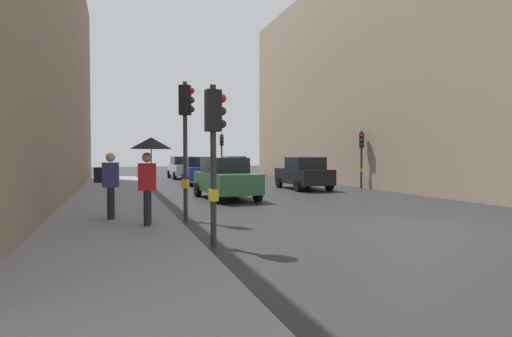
{
  "coord_description": "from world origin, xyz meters",
  "views": [
    {
      "loc": [
        -7.46,
        -8.55,
        1.86
      ],
      "look_at": [
        -0.46,
        11.59,
        1.17
      ],
      "focal_mm": 28.49,
      "sensor_mm": 36.0,
      "label": 1
    }
  ],
  "objects_px": {
    "car_red_sedan": "(234,166)",
    "car_dark_suv": "(304,173)",
    "traffic_light_far_median": "(222,148)",
    "car_green_estate": "(226,178)",
    "pedestrian_with_grey_backpack": "(109,182)",
    "traffic_light_near_right": "(186,125)",
    "traffic_light_near_left": "(214,135)",
    "car_silver_hatchback": "(183,168)",
    "pedestrian_with_umbrella": "(150,156)",
    "traffic_light_mid_street": "(362,149)",
    "car_blue_van": "(199,171)"
  },
  "relations": [
    {
      "from": "car_red_sedan",
      "to": "car_dark_suv",
      "type": "distance_m",
      "value": 14.63
    },
    {
      "from": "car_red_sedan",
      "to": "traffic_light_far_median",
      "type": "bearing_deg",
      "value": -118.34
    },
    {
      "from": "car_green_estate",
      "to": "pedestrian_with_grey_backpack",
      "type": "relative_size",
      "value": 2.42
    },
    {
      "from": "car_green_estate",
      "to": "traffic_light_near_right",
      "type": "bearing_deg",
      "value": -116.03
    },
    {
      "from": "traffic_light_near_left",
      "to": "car_silver_hatchback",
      "type": "xyz_separation_m",
      "value": [
        3.19,
        24.37,
        -1.39
      ]
    },
    {
      "from": "traffic_light_near_left",
      "to": "pedestrian_with_umbrella",
      "type": "height_order",
      "value": "traffic_light_near_left"
    },
    {
      "from": "traffic_light_near_left",
      "to": "pedestrian_with_umbrella",
      "type": "bearing_deg",
      "value": 118.19
    },
    {
      "from": "traffic_light_near_left",
      "to": "car_red_sedan",
      "type": "height_order",
      "value": "traffic_light_near_left"
    },
    {
      "from": "traffic_light_mid_street",
      "to": "pedestrian_with_grey_backpack",
      "type": "distance_m",
      "value": 15.47
    },
    {
      "from": "pedestrian_with_grey_backpack",
      "to": "traffic_light_far_median",
      "type": "bearing_deg",
      "value": 67.44
    },
    {
      "from": "traffic_light_far_median",
      "to": "traffic_light_near_left",
      "type": "relative_size",
      "value": 1.08
    },
    {
      "from": "traffic_light_far_median",
      "to": "traffic_light_near_right",
      "type": "bearing_deg",
      "value": -107.19
    },
    {
      "from": "traffic_light_near_right",
      "to": "car_dark_suv",
      "type": "distance_m",
      "value": 11.71
    },
    {
      "from": "traffic_light_near_right",
      "to": "car_blue_van",
      "type": "bearing_deg",
      "value": 77.3
    },
    {
      "from": "traffic_light_near_left",
      "to": "traffic_light_mid_street",
      "type": "bearing_deg",
      "value": 45.77
    },
    {
      "from": "traffic_light_mid_street",
      "to": "traffic_light_near_right",
      "type": "bearing_deg",
      "value": -144.43
    },
    {
      "from": "traffic_light_mid_street",
      "to": "car_blue_van",
      "type": "xyz_separation_m",
      "value": [
        -7.92,
        6.25,
        -1.35
      ]
    },
    {
      "from": "traffic_light_near_left",
      "to": "car_dark_suv",
      "type": "xyz_separation_m",
      "value": [
        7.81,
        11.98,
        -1.39
      ]
    },
    {
      "from": "car_dark_suv",
      "to": "pedestrian_with_grey_backpack",
      "type": "xyz_separation_m",
      "value": [
        -9.89,
        -8.57,
        0.29
      ]
    },
    {
      "from": "car_red_sedan",
      "to": "traffic_light_near_right",
      "type": "bearing_deg",
      "value": -109.16
    },
    {
      "from": "traffic_light_mid_street",
      "to": "pedestrian_with_grey_backpack",
      "type": "xyz_separation_m",
      "value": [
        -13.19,
        -8.0,
        -1.06
      ]
    },
    {
      "from": "pedestrian_with_umbrella",
      "to": "pedestrian_with_grey_backpack",
      "type": "distance_m",
      "value": 1.78
    },
    {
      "from": "traffic_light_mid_street",
      "to": "car_red_sedan",
      "type": "bearing_deg",
      "value": 101.45
    },
    {
      "from": "car_blue_van",
      "to": "pedestrian_with_umbrella",
      "type": "xyz_separation_m",
      "value": [
        -4.31,
        -15.59,
        0.96
      ]
    },
    {
      "from": "traffic_light_near_right",
      "to": "car_green_estate",
      "type": "distance_m",
      "value": 6.07
    },
    {
      "from": "traffic_light_far_median",
      "to": "traffic_light_near_left",
      "type": "xyz_separation_m",
      "value": [
        -5.97,
        -22.78,
        -0.18
      ]
    },
    {
      "from": "car_silver_hatchback",
      "to": "pedestrian_with_umbrella",
      "type": "xyz_separation_m",
      "value": [
        -4.31,
        -22.3,
        0.96
      ]
    },
    {
      "from": "traffic_light_mid_street",
      "to": "car_green_estate",
      "type": "height_order",
      "value": "traffic_light_mid_street"
    },
    {
      "from": "car_green_estate",
      "to": "pedestrian_with_umbrella",
      "type": "xyz_separation_m",
      "value": [
        -3.64,
        -6.59,
        0.96
      ]
    },
    {
      "from": "traffic_light_near_left",
      "to": "traffic_light_near_right",
      "type": "bearing_deg",
      "value": 90.07
    },
    {
      "from": "car_silver_hatchback",
      "to": "traffic_light_far_median",
      "type": "bearing_deg",
      "value": -29.79
    },
    {
      "from": "traffic_light_mid_street",
      "to": "pedestrian_with_umbrella",
      "type": "distance_m",
      "value": 15.39
    },
    {
      "from": "traffic_light_far_median",
      "to": "pedestrian_with_grey_backpack",
      "type": "distance_m",
      "value": 21.02
    },
    {
      "from": "traffic_light_mid_street",
      "to": "car_silver_hatchback",
      "type": "height_order",
      "value": "traffic_light_mid_street"
    },
    {
      "from": "traffic_light_near_right",
      "to": "car_blue_van",
      "type": "xyz_separation_m",
      "value": [
        3.2,
        14.2,
        -1.84
      ]
    },
    {
      "from": "pedestrian_with_umbrella",
      "to": "traffic_light_near_right",
      "type": "bearing_deg",
      "value": 51.45
    },
    {
      "from": "traffic_light_near_left",
      "to": "car_green_estate",
      "type": "distance_m",
      "value": 9.13
    },
    {
      "from": "traffic_light_far_median",
      "to": "car_red_sedan",
      "type": "relative_size",
      "value": 0.84
    },
    {
      "from": "traffic_light_near_right",
      "to": "car_dark_suv",
      "type": "height_order",
      "value": "traffic_light_near_right"
    },
    {
      "from": "car_silver_hatchback",
      "to": "pedestrian_with_umbrella",
      "type": "height_order",
      "value": "pedestrian_with_umbrella"
    },
    {
      "from": "traffic_light_near_left",
      "to": "car_dark_suv",
      "type": "distance_m",
      "value": 14.37
    },
    {
      "from": "car_red_sedan",
      "to": "car_dark_suv",
      "type": "height_order",
      "value": "same"
    },
    {
      "from": "traffic_light_mid_street",
      "to": "car_dark_suv",
      "type": "relative_size",
      "value": 0.76
    },
    {
      "from": "traffic_light_near_right",
      "to": "car_dark_suv",
      "type": "xyz_separation_m",
      "value": [
        7.82,
        8.52,
        -1.84
      ]
    },
    {
      "from": "traffic_light_mid_street",
      "to": "traffic_light_far_median",
      "type": "bearing_deg",
      "value": 114.33
    },
    {
      "from": "traffic_light_mid_street",
      "to": "car_silver_hatchback",
      "type": "xyz_separation_m",
      "value": [
        -7.92,
        12.96,
        -1.35
      ]
    },
    {
      "from": "traffic_light_near_left",
      "to": "traffic_light_mid_street",
      "type": "distance_m",
      "value": 15.93
    },
    {
      "from": "traffic_light_near_right",
      "to": "pedestrian_with_umbrella",
      "type": "relative_size",
      "value": 1.84
    },
    {
      "from": "car_blue_van",
      "to": "pedestrian_with_umbrella",
      "type": "distance_m",
      "value": 16.2
    },
    {
      "from": "car_red_sedan",
      "to": "pedestrian_with_grey_backpack",
      "type": "height_order",
      "value": "pedestrian_with_grey_backpack"
    }
  ]
}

